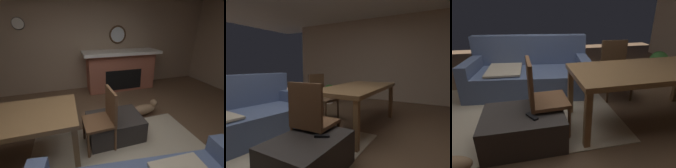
# 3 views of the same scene
# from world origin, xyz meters

# --- Properties ---
(floor) EXTENTS (9.53, 9.53, 0.00)m
(floor) POSITION_xyz_m (0.00, 0.00, 0.00)
(floor) COLOR brown
(wall_right_window_side) EXTENTS (0.12, 6.26, 2.56)m
(wall_right_window_side) POSITION_xyz_m (3.97, 0.00, 1.28)
(wall_right_window_side) COLOR #C4AA91
(wall_right_window_side) RESTS_ON ground
(area_rug) EXTENTS (2.60, 2.00, 0.01)m
(area_rug) POSITION_xyz_m (-0.28, 0.12, 0.01)
(area_rug) COLOR tan
(area_rug) RESTS_ON ground
(couch) EXTENTS (2.20, 1.23, 0.96)m
(couch) POSITION_xyz_m (-0.14, 0.88, 0.32)
(couch) COLOR #4C5B7F
(couch) RESTS_ON ground
(ottoman_coffee_table) EXTENTS (0.89, 0.63, 0.38)m
(ottoman_coffee_table) POSITION_xyz_m (-0.28, -0.58, 0.19)
(ottoman_coffee_table) COLOR #2D2826
(ottoman_coffee_table) RESTS_ON ground
(tv_remote) EXTENTS (0.13, 0.16, 0.02)m
(tv_remote) POSITION_xyz_m (-0.19, -0.68, 0.39)
(tv_remote) COLOR black
(tv_remote) RESTS_ON ottoman_coffee_table
(dining_table) EXTENTS (1.88, 0.86, 0.74)m
(dining_table) POSITION_xyz_m (1.26, -0.44, 0.67)
(dining_table) COLOR brown
(dining_table) RESTS_ON ground
(dining_chair_west) EXTENTS (0.46, 0.46, 0.93)m
(dining_chair_west) POSITION_xyz_m (-0.07, -0.45, 0.52)
(dining_chair_west) COLOR brown
(dining_chair_west) RESTS_ON ground
(dining_chair_north) EXTENTS (0.48, 0.48, 0.93)m
(dining_chair_north) POSITION_xyz_m (1.26, 0.38, 0.52)
(dining_chair_north) COLOR #513823
(dining_chair_north) RESTS_ON ground
(potted_plant) EXTENTS (0.40, 0.40, 0.54)m
(potted_plant) POSITION_xyz_m (2.68, 1.08, 0.30)
(potted_plant) COLOR beige
(potted_plant) RESTS_ON ground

